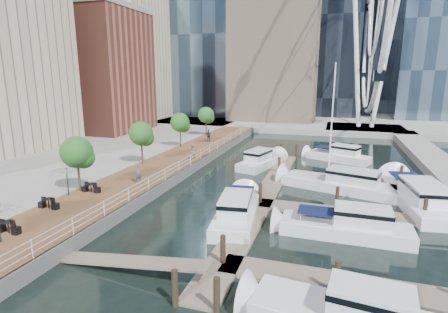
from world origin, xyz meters
TOP-DOWN VIEW (x-y plane):
  - ground at (0.00, 0.00)m, footprint 520.00×520.00m
  - boardwalk at (-9.00, 15.00)m, footprint 6.00×60.00m
  - seawall at (-6.00, 15.00)m, footprint 0.25×60.00m
  - land_far at (0.00, 102.00)m, footprint 200.00×114.00m
  - pier at (14.00, 52.00)m, footprint 14.00×12.00m
  - railing at (-6.10, 15.00)m, footprint 0.10×60.00m
  - floating_docks at (7.97, 9.98)m, footprint 16.00×34.00m
  - midrise_condos at (-33.57, 26.82)m, footprint 19.00×67.00m
  - street_trees at (-11.40, 14.00)m, footprint 2.60×42.60m
  - cafe_tables at (-10.40, -2.00)m, footprint 2.50×13.70m
  - yacht_foreground at (9.52, 3.94)m, footprint 9.12×2.51m
  - pedestrian_near at (-7.97, 7.51)m, footprint 0.72×0.70m
  - pedestrian_mid at (-6.95, 17.46)m, footprint 0.66×0.84m
  - pedestrian_far at (-8.96, 28.55)m, footprint 1.13×0.59m
  - moored_yachts at (8.80, 12.85)m, footprint 19.72×35.78m
  - cafe_seating at (-10.36, -2.26)m, footprint 4.92×11.42m

SIDE VIEW (x-z plane):
  - ground at x=0.00m, z-range 0.00..0.00m
  - yacht_foreground at x=9.52m, z-range -1.07..1.07m
  - moored_yachts at x=8.80m, z-range -5.75..5.75m
  - floating_docks at x=7.97m, z-range -0.81..1.79m
  - boardwalk at x=-9.00m, z-range 0.00..1.00m
  - seawall at x=-6.00m, z-range 0.00..1.00m
  - land_far at x=0.00m, z-range 0.00..1.00m
  - pier at x=14.00m, z-range 0.00..1.00m
  - cafe_tables at x=-10.40m, z-range 1.00..1.74m
  - railing at x=-6.10m, z-range 1.00..2.05m
  - pedestrian_near at x=-7.97m, z-range 1.00..2.67m
  - pedestrian_mid at x=-6.95m, z-range 1.00..2.71m
  - pedestrian_far at x=-8.96m, z-range 1.00..2.84m
  - cafe_seating at x=-10.36m, z-range 0.95..3.32m
  - street_trees at x=-11.40m, z-range 1.99..6.59m
  - midrise_condos at x=-33.57m, z-range -0.58..27.42m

